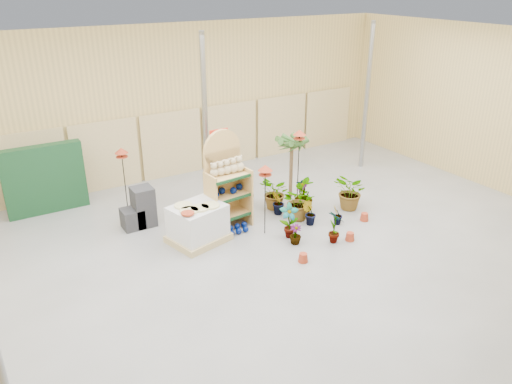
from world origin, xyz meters
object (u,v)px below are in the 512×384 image
display_shelf (225,183)px  pallet_stack (198,224)px  potted_plant_2 (297,200)px  bird_table_front (265,170)px

display_shelf → pallet_stack: bearing=-160.6°
display_shelf → pallet_stack: size_ratio=1.63×
pallet_stack → potted_plant_2: potted_plant_2 is taller
display_shelf → bird_table_front: (0.55, -0.95, 0.53)m
pallet_stack → bird_table_front: (1.52, -0.49, 1.18)m
pallet_stack → bird_table_front: 1.99m
display_shelf → bird_table_front: bearing=-65.6°
pallet_stack → potted_plant_2: (2.66, -0.22, 0.05)m
display_shelf → bird_table_front: display_shelf is taller
bird_table_front → pallet_stack: bearing=162.3°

